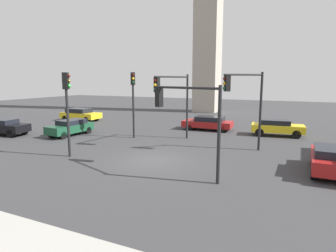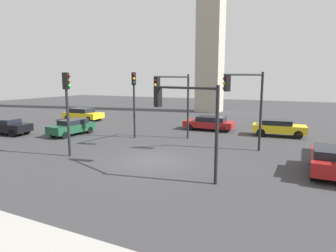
% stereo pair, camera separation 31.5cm
% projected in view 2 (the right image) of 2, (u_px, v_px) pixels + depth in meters
% --- Properties ---
extents(ground_plane, '(107.04, 107.04, 0.00)m').
position_uv_depth(ground_plane, '(151.00, 161.00, 16.95)').
color(ground_plane, '#38383A').
extents(traffic_light_0, '(2.23, 1.93, 5.23)m').
position_uv_depth(traffic_light_0, '(245.00, 95.00, 18.40)').
color(traffic_light_0, black).
rests_on(traffic_light_0, ground_plane).
extents(traffic_light_1, '(0.45, 0.48, 5.30)m').
position_uv_depth(traffic_light_1, '(134.00, 93.00, 22.99)').
color(traffic_light_1, black).
rests_on(traffic_light_1, ground_plane).
extents(traffic_light_2, '(3.99, 1.56, 4.51)m').
position_uv_depth(traffic_light_2, '(183.00, 109.00, 14.05)').
color(traffic_light_2, black).
rests_on(traffic_light_2, ground_plane).
extents(traffic_light_3, '(0.93, 4.42, 5.13)m').
position_uv_depth(traffic_light_3, '(174.00, 93.00, 21.06)').
color(traffic_light_3, black).
rests_on(traffic_light_3, ground_plane).
extents(traffic_light_4, '(0.49, 0.42, 5.16)m').
position_uv_depth(traffic_light_4, '(67.00, 99.00, 17.38)').
color(traffic_light_4, black).
rests_on(traffic_light_4, ground_plane).
extents(car_0, '(4.67, 2.20, 1.30)m').
position_uv_depth(car_0, '(209.00, 123.00, 26.99)').
color(car_0, maroon).
rests_on(car_0, ground_plane).
extents(car_1, '(1.80, 4.07, 1.40)m').
position_uv_depth(car_1, '(330.00, 160.00, 14.38)').
color(car_1, maroon).
rests_on(car_1, ground_plane).
extents(car_2, '(4.38, 2.21, 1.38)m').
position_uv_depth(car_2, '(279.00, 127.00, 24.07)').
color(car_2, yellow).
rests_on(car_2, ground_plane).
extents(car_4, '(4.57, 2.12, 1.44)m').
position_uv_depth(car_4, '(83.00, 114.00, 33.18)').
color(car_4, yellow).
rests_on(car_4, ground_plane).
extents(car_5, '(2.01, 4.15, 1.34)m').
position_uv_depth(car_5, '(72.00, 127.00, 24.58)').
color(car_5, '#19472D').
rests_on(car_5, ground_plane).
extents(car_6, '(4.44, 2.20, 1.37)m').
position_uv_depth(car_6, '(6.00, 126.00, 24.85)').
color(car_6, black).
rests_on(car_6, ground_plane).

